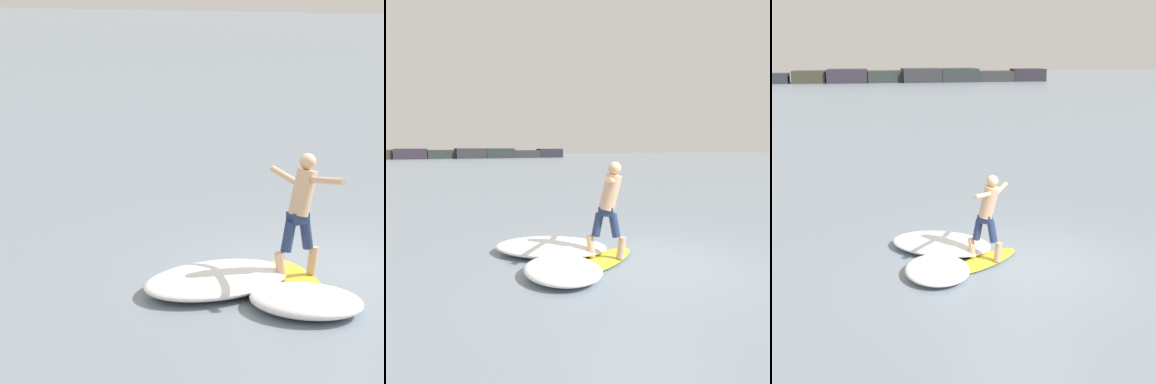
{
  "view_description": "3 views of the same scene",
  "coord_description": "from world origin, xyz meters",
  "views": [
    {
      "loc": [
        -12.06,
        -3.93,
        4.09
      ],
      "look_at": [
        -0.81,
        1.81,
        1.14
      ],
      "focal_mm": 85.0,
      "sensor_mm": 36.0,
      "label": 1
    },
    {
      "loc": [
        -3.62,
        -5.66,
        2.07
      ],
      "look_at": [
        -0.74,
        1.47,
        1.13
      ],
      "focal_mm": 35.0,
      "sensor_mm": 36.0,
      "label": 2
    },
    {
      "loc": [
        -2.73,
        -9.5,
        4.11
      ],
      "look_at": [
        -0.81,
        2.05,
        0.98
      ],
      "focal_mm": 50.0,
      "sensor_mm": 36.0,
      "label": 3
    }
  ],
  "objects": [
    {
      "name": "surfboard",
      "position": [
        -0.72,
        0.22,
        0.04
      ],
      "size": [
        1.84,
        1.62,
        0.21
      ],
      "color": "yellow",
      "rests_on": "ground"
    },
    {
      "name": "ground_plane",
      "position": [
        0.0,
        0.0,
        0.0
      ],
      "size": [
        200.0,
        200.0,
        0.0
      ],
      "primitive_type": "plane",
      "color": "gray"
    },
    {
      "name": "wave_foam_at_tail",
      "position": [
        -1.71,
        -0.27,
        0.13
      ],
      "size": [
        1.25,
        1.5,
        0.26
      ],
      "color": "white",
      "rests_on": "ground"
    },
    {
      "name": "surfer",
      "position": [
        -0.65,
        0.21,
        1.09
      ],
      "size": [
        0.97,
        1.4,
        1.73
      ],
      "color": "tan",
      "rests_on": "surfboard"
    },
    {
      "name": "wave_foam_at_nose",
      "position": [
        -1.46,
        1.1,
        0.13
      ],
      "size": [
        2.57,
        2.28,
        0.26
      ],
      "color": "white",
      "rests_on": "ground"
    },
    {
      "name": "rock_jetty_breakwater",
      "position": [
        -2.37,
        62.0,
        0.81
      ],
      "size": [
        47.56,
        4.55,
        5.7
      ],
      "color": "#2F262C",
      "rests_on": "ground"
    }
  ]
}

